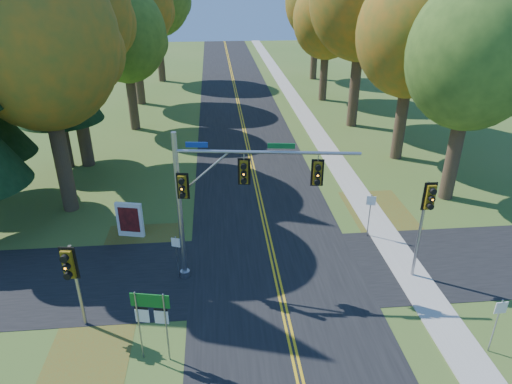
{
  "coord_description": "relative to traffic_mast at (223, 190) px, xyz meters",
  "views": [
    {
      "loc": [
        -2.55,
        -15.42,
        12.67
      ],
      "look_at": [
        -0.74,
        3.98,
        3.2
      ],
      "focal_mm": 32.0,
      "sensor_mm": 36.0,
      "label": 1
    }
  ],
  "objects": [
    {
      "name": "ground",
      "position": [
        2.34,
        -1.71,
        -4.47
      ],
      "size": [
        160.0,
        160.0,
        0.0
      ],
      "primitive_type": "plane",
      "color": "#3A5C20",
      "rests_on": "ground"
    },
    {
      "name": "road_main",
      "position": [
        2.34,
        -1.71,
        -4.46
      ],
      "size": [
        8.0,
        160.0,
        0.02
      ],
      "primitive_type": "cube",
      "color": "black",
      "rests_on": "ground"
    },
    {
      "name": "road_cross",
      "position": [
        2.34,
        0.29,
        -4.46
      ],
      "size": [
        60.0,
        6.0,
        0.02
      ],
      "primitive_type": "cube",
      "color": "black",
      "rests_on": "ground"
    },
    {
      "name": "centerline_left",
      "position": [
        2.24,
        -1.71,
        -4.44
      ],
      "size": [
        0.1,
        160.0,
        0.01
      ],
      "primitive_type": "cube",
      "color": "gold",
      "rests_on": "road_main"
    },
    {
      "name": "centerline_right",
      "position": [
        2.44,
        -1.71,
        -4.44
      ],
      "size": [
        0.1,
        160.0,
        0.01
      ],
      "primitive_type": "cube",
      "color": "gold",
      "rests_on": "road_main"
    },
    {
      "name": "sidewalk_east",
      "position": [
        8.54,
        -1.71,
        -4.44
      ],
      "size": [
        1.6,
        160.0,
        0.06
      ],
      "primitive_type": "cube",
      "color": "#9E998E",
      "rests_on": "ground"
    },
    {
      "name": "leaf_patch_w_near",
      "position": [
        -4.16,
        2.29,
        -4.46
      ],
      "size": [
        4.0,
        6.0,
        0.0
      ],
      "primitive_type": "cube",
      "color": "brown",
      "rests_on": "ground"
    },
    {
      "name": "leaf_patch_e",
      "position": [
        9.14,
        4.29,
        -4.46
      ],
      "size": [
        3.5,
        8.0,
        0.0
      ],
      "primitive_type": "cube",
      "color": "brown",
      "rests_on": "ground"
    },
    {
      "name": "leaf_patch_w_far",
      "position": [
        -5.16,
        -4.71,
        -4.46
      ],
      "size": [
        3.0,
        5.0,
        0.0
      ],
      "primitive_type": "cube",
      "color": "brown",
      "rests_on": "ground"
    },
    {
      "name": "tree_w_a",
      "position": [
        -8.79,
        7.68,
        5.02
      ],
      "size": [
        8.0,
        8.0,
        14.15
      ],
      "color": "#38281C",
      "rests_on": "ground"
    },
    {
      "name": "tree_e_a",
      "position": [
        13.9,
        7.07,
        4.07
      ],
      "size": [
        7.2,
        7.2,
        12.73
      ],
      "color": "#38281C",
      "rests_on": "ground"
    },
    {
      "name": "tree_w_b",
      "position": [
        -9.39,
        14.58,
        5.9
      ],
      "size": [
        8.6,
        8.6,
        15.38
      ],
      "color": "#38281C",
      "rests_on": "ground"
    },
    {
      "name": "tree_e_b",
      "position": [
        13.31,
        13.87,
        4.43
      ],
      "size": [
        7.6,
        7.6,
        13.33
      ],
      "color": "#38281C",
      "rests_on": "ground"
    },
    {
      "name": "tree_w_c",
      "position": [
        -7.2,
        22.76,
        3.48
      ],
      "size": [
        6.8,
        6.8,
        11.91
      ],
      "color": "#38281C",
      "rests_on": "ground"
    },
    {
      "name": "tree_w_d",
      "position": [
        -7.79,
        31.48,
        5.31
      ],
      "size": [
        8.2,
        8.2,
        14.56
      ],
      "color": "#38281C",
      "rests_on": "ground"
    },
    {
      "name": "tree_e_d",
      "position": [
        11.6,
        31.17,
        3.77
      ],
      "size": [
        7.0,
        7.0,
        12.32
      ],
      "color": "#38281C",
      "rests_on": "ground"
    },
    {
      "name": "tree_e_e",
      "position": [
        12.81,
        41.87,
        4.73
      ],
      "size": [
        7.8,
        7.8,
        13.74
      ],
      "color": "#38281C",
      "rests_on": "ground"
    },
    {
      "name": "pine_c",
      "position": [
        -10.66,
        14.29,
        5.23
      ],
      "size": [
        5.6,
        5.6,
        20.56
      ],
      "color": "#38281C",
      "rests_on": "ground"
    },
    {
      "name": "traffic_mast",
      "position": [
        0.0,
        0.0,
        0.0
      ],
      "size": [
        7.6,
        1.3,
        6.94
      ],
      "rotation": [
        0.0,
        0.0,
        -0.13
      ],
      "color": "#999AA1",
      "rests_on": "ground"
    },
    {
      "name": "east_signal_pole",
      "position": [
        8.55,
        -0.84,
        -0.79
      ],
      "size": [
        0.56,
        0.65,
        4.85
      ],
      "rotation": [
        0.0,
        0.0,
        0.01
      ],
      "color": "gray",
      "rests_on": "ground"
    },
    {
      "name": "ped_signal_pole",
      "position": [
        -5.7,
        -2.77,
        -1.65
      ],
      "size": [
        0.6,
        0.69,
        3.78
      ],
      "rotation": [
        0.0,
        0.0,
        -0.15
      ],
      "color": "#989AA1",
      "rests_on": "ground"
    },
    {
      "name": "route_sign_cluster",
      "position": [
        -2.66,
        -4.58,
        -2.39
      ],
      "size": [
        1.35,
        0.32,
        2.94
      ],
      "rotation": [
        0.0,
        0.0,
        -0.21
      ],
      "color": "gray",
      "rests_on": "ground"
    },
    {
      "name": "info_kiosk",
      "position": [
        -4.85,
        4.15,
        -3.5
      ],
      "size": [
        1.41,
        0.51,
        1.94
      ],
      "rotation": [
        0.0,
        0.0,
        -0.23
      ],
      "color": "white",
      "rests_on": "ground"
    },
    {
      "name": "reg_sign_e_north",
      "position": [
        7.57,
        2.96,
        -2.79
      ],
      "size": [
        0.46,
        0.17,
        2.45
      ],
      "rotation": [
        0.0,
        0.0,
        -0.31
      ],
      "color": "gray",
      "rests_on": "ground"
    },
    {
      "name": "reg_sign_e_south",
      "position": [
        9.51,
        -5.39,
        -2.85
      ],
      "size": [
        0.45,
        0.07,
        2.37
      ],
      "rotation": [
        0.0,
        0.0,
        0.04
      ],
      "color": "gray",
      "rests_on": "ground"
    },
    {
      "name": "reg_sign_w",
      "position": [
        -2.16,
        0.28,
        -3.0
      ],
      "size": [
        0.39,
        0.17,
        2.14
      ],
      "rotation": [
        0.0,
        0.0,
        -0.35
      ],
      "color": "gray",
      "rests_on": "ground"
    }
  ]
}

